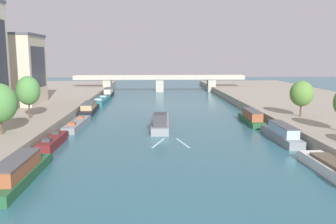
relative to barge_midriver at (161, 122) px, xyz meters
name	(u,v)px	position (x,y,z in m)	size (l,w,h in m)	color
quay_right	(330,110)	(38.50, 12.84, -0.07)	(36.00, 170.00, 1.88)	gray
barge_midriver	(161,122)	(0.00, 0.00, 0.00)	(3.68, 17.60, 3.39)	gray
wake_behind_barge	(171,143)	(1.20, -11.93, -1.00)	(5.60, 6.01, 0.03)	#A0CCD6
moored_boat_left_downstream	(19,172)	(-15.44, -27.98, 0.10)	(2.79, 14.51, 2.68)	#235633
moored_boat_left_near	(53,141)	(-16.05, -12.91, -0.31)	(2.13, 10.60, 2.45)	maroon
moored_boat_left_midway	(77,124)	(-15.38, 0.88, -0.41)	(2.78, 13.95, 2.25)	gray
moored_boat_left_second	(89,108)	(-16.10, 17.94, 0.01)	(3.36, 14.67, 2.46)	black
moored_boat_left_end	(101,100)	(-15.78, 35.42, -0.35)	(3.71, 16.71, 2.39)	#23666B
moored_boat_left_gap_after	(109,93)	(-15.71, 52.22, 0.12)	(2.72, 13.46, 2.71)	black
moored_boat_right_upstream	(281,134)	(18.51, -11.17, 0.10)	(2.44, 13.61, 2.67)	gray
moored_boat_right_far	(252,118)	(17.91, 3.19, 0.10)	(2.92, 12.93, 2.67)	#235633
tree_left_nearest	(0,103)	(-23.21, -13.11, 5.37)	(4.79, 4.79, 7.33)	brown
tree_left_second	(28,91)	(-23.67, 0.09, 5.88)	(4.13, 4.13, 7.62)	brown
tree_right_by_lamp	(302,94)	(26.02, -0.35, 5.15)	(4.24, 4.24, 6.65)	brown
building_left_middle	(9,69)	(-34.50, 19.86, 8.95)	(13.92, 12.77, 16.14)	beige
bridge_far	(160,81)	(1.33, 66.22, 2.84)	(62.34, 4.40, 6.03)	#ADA899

